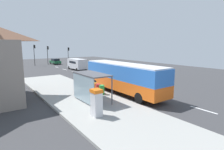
{
  "coord_description": "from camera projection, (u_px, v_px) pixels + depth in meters",
  "views": [
    {
      "loc": [
        -13.69,
        -12.94,
        5.1
      ],
      "look_at": [
        -1.0,
        4.83,
        1.5
      ],
      "focal_mm": 28.91,
      "sensor_mm": 36.0,
      "label": 1
    }
  ],
  "objects": [
    {
      "name": "ground_plane",
      "position": [
        85.0,
        76.0,
        30.32
      ],
      "size": [
        56.0,
        92.0,
        0.04
      ],
      "primitive_type": "cube",
      "color": "#38383A"
    },
    {
      "name": "sidewalk_platform",
      "position": [
        83.0,
        99.0,
        16.99
      ],
      "size": [
        6.2,
        30.0,
        0.18
      ],
      "primitive_type": "cube",
      "color": "#999993",
      "rests_on": "ground"
    },
    {
      "name": "lane_stripe_seg_0",
      "position": [
        203.0,
        110.0,
        14.4
      ],
      "size": [
        0.16,
        2.2,
        0.01
      ],
      "primitive_type": "cube",
      "color": "silver",
      "rests_on": "ground"
    },
    {
      "name": "lane_stripe_seg_1",
      "position": [
        155.0,
        96.0,
        18.41
      ],
      "size": [
        0.16,
        2.2,
        0.01
      ],
      "primitive_type": "cube",
      "color": "silver",
      "rests_on": "ground"
    },
    {
      "name": "lane_stripe_seg_2",
      "position": [
        124.0,
        87.0,
        22.43
      ],
      "size": [
        0.16,
        2.2,
        0.01
      ],
      "primitive_type": "cube",
      "color": "silver",
      "rests_on": "ground"
    },
    {
      "name": "lane_stripe_seg_3",
      "position": [
        102.0,
        80.0,
        26.44
      ],
      "size": [
        0.16,
        2.2,
        0.01
      ],
      "primitive_type": "cube",
      "color": "silver",
      "rests_on": "ground"
    },
    {
      "name": "lane_stripe_seg_4",
      "position": [
        87.0,
        76.0,
        30.46
      ],
      "size": [
        0.16,
        2.2,
        0.01
      ],
      "primitive_type": "cube",
      "color": "silver",
      "rests_on": "ground"
    },
    {
      "name": "lane_stripe_seg_5",
      "position": [
        74.0,
        72.0,
        34.47
      ],
      "size": [
        0.16,
        2.2,
        0.01
      ],
      "primitive_type": "cube",
      "color": "silver",
      "rests_on": "ground"
    },
    {
      "name": "lane_stripe_seg_6",
      "position": [
        65.0,
        69.0,
        38.49
      ],
      "size": [
        0.16,
        2.2,
        0.01
      ],
      "primitive_type": "cube",
      "color": "silver",
      "rests_on": "ground"
    },
    {
      "name": "lane_stripe_seg_7",
      "position": [
        57.0,
        67.0,
        42.5
      ],
      "size": [
        0.16,
        2.2,
        0.01
      ],
      "primitive_type": "cube",
      "color": "silver",
      "rests_on": "ground"
    },
    {
      "name": "bus",
      "position": [
        123.0,
        76.0,
        19.27
      ],
      "size": [
        2.55,
        11.01,
        3.21
      ],
      "color": "orange",
      "rests_on": "ground"
    },
    {
      "name": "white_van",
      "position": [
        77.0,
        63.0,
        37.78
      ],
      "size": [
        2.1,
        5.23,
        2.3
      ],
      "color": "silver",
      "rests_on": "ground"
    },
    {
      "name": "sedan_near",
      "position": [
        55.0,
        61.0,
        49.37
      ],
      "size": [
        1.91,
        4.43,
        1.52
      ],
      "color": "#195933",
      "rests_on": "ground"
    },
    {
      "name": "ticket_machine",
      "position": [
        97.0,
        102.0,
        12.54
      ],
      "size": [
        0.66,
        0.76,
        1.94
      ],
      "color": "silver",
      "rests_on": "sidewalk_platform"
    },
    {
      "name": "recycling_bin_green",
      "position": [
        102.0,
        90.0,
        18.25
      ],
      "size": [
        0.52,
        0.52,
        0.95
      ],
      "primitive_type": "cylinder",
      "color": "green",
      "rests_on": "sidewalk_platform"
    },
    {
      "name": "recycling_bin_red",
      "position": [
        98.0,
        88.0,
        18.82
      ],
      "size": [
        0.52,
        0.52,
        0.95
      ],
      "primitive_type": "cylinder",
      "color": "red",
      "rests_on": "sidewalk_platform"
    },
    {
      "name": "recycling_bin_orange",
      "position": [
        95.0,
        87.0,
        19.38
      ],
      "size": [
        0.52,
        0.52,
        0.95
      ],
      "primitive_type": "cylinder",
      "color": "orange",
      "rests_on": "sidewalk_platform"
    },
    {
      "name": "traffic_light_near_side",
      "position": [
        68.0,
        53.0,
        49.47
      ],
      "size": [
        0.49,
        0.28,
        4.6
      ],
      "color": "#2D2D2D",
      "rests_on": "ground"
    },
    {
      "name": "traffic_light_far_side",
      "position": [
        34.0,
        52.0,
        45.11
      ],
      "size": [
        0.49,
        0.28,
        5.29
      ],
      "color": "#2D2D2D",
      "rests_on": "ground"
    },
    {
      "name": "traffic_light_median",
      "position": [
        48.0,
        52.0,
        47.8
      ],
      "size": [
        0.49,
        0.28,
        4.93
      ],
      "color": "#2D2D2D",
      "rests_on": "ground"
    },
    {
      "name": "bus_shelter",
      "position": [
        88.0,
        80.0,
        15.68
      ],
      "size": [
        1.8,
        4.0,
        2.5
      ],
      "color": "#4C4C51",
      "rests_on": "sidewalk_platform"
    }
  ]
}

